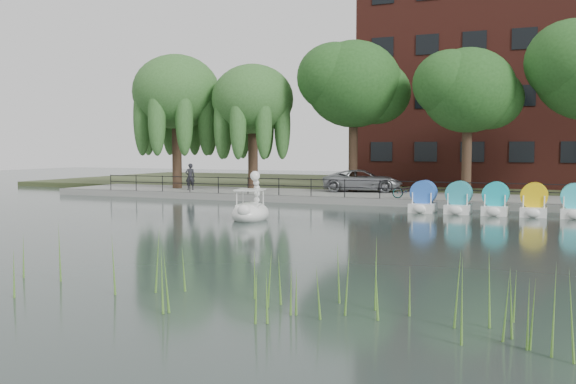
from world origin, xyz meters
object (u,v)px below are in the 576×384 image
Objects in this scene: pedestrian at (190,175)px; swan_boat at (251,209)px; minivan at (363,179)px; bicycle at (408,189)px.

pedestrian is 14.53m from swan_boat.
pedestrian is at bearing 90.98° from minivan.
swan_boat is (-4.88, -9.41, -0.44)m from bicycle.
pedestrian is 0.72× the size of swan_boat.
minivan is at bearing 151.22° from pedestrian.
swan_boat is at bearing 145.11° from bicycle.
swan_boat is at bearing 161.73° from minivan.
bicycle is at bearing 131.22° from pedestrian.
bicycle is at bearing 51.06° from swan_boat.
bicycle is 0.87× the size of pedestrian.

